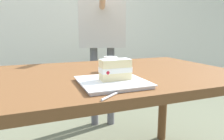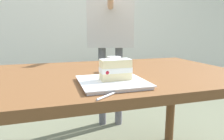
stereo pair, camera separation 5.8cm
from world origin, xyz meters
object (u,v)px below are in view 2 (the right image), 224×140
(patio_table, at_px, (91,90))
(parked_car_near, at_px, (135,32))
(cake_slice, at_px, (115,70))
(parked_car_far, at_px, (186,32))
(dessert_fork, at_px, (115,92))
(dessert_plate, at_px, (112,82))
(coffee_cup, at_px, (114,64))
(parked_car_extra, at_px, (120,32))
(diner_person, at_px, (110,20))

(patio_table, height_order, parked_car_near, parked_car_near)
(cake_slice, bearing_deg, parked_car_far, -127.58)
(dessert_fork, height_order, parked_car_far, parked_car_far)
(dessert_plate, height_order, coffee_cup, coffee_cup)
(dessert_fork, xyz_separation_m, parked_car_extra, (-9.48, -27.08, 0.04))
(patio_table, relative_size, cake_slice, 12.52)
(parked_car_near, xyz_separation_m, parked_car_extra, (-2.96, -12.22, -0.06))
(dessert_plate, relative_size, coffee_cup, 3.33)
(dessert_plate, distance_m, parked_car_far, 22.56)
(coffee_cup, xyz_separation_m, parked_car_near, (-6.40, -14.48, 0.07))
(diner_person, relative_size, parked_car_far, 0.35)
(dessert_fork, xyz_separation_m, diner_person, (-0.34, -1.19, 0.31))
(dessert_plate, xyz_separation_m, coffee_cup, (-0.09, -0.26, 0.03))
(patio_table, relative_size, dessert_plate, 5.99)
(dessert_fork, relative_size, parked_car_near, 0.03)
(cake_slice, relative_size, parked_car_near, 0.03)
(parked_car_far, height_order, parked_car_extra, parked_car_far)
(patio_table, relative_size, diner_person, 1.04)
(dessert_plate, height_order, diner_person, diner_person)
(diner_person, bearing_deg, dessert_plate, 73.73)
(cake_slice, height_order, coffee_cup, cake_slice)
(dessert_plate, bearing_deg, parked_car_extra, -109.32)
(dessert_plate, bearing_deg, coffee_cup, -109.46)
(patio_table, height_order, parked_car_far, parked_car_far)
(dessert_plate, relative_size, parked_car_far, 0.06)
(patio_table, height_order, dessert_plate, dessert_plate)
(patio_table, distance_m, coffee_cup, 0.19)
(patio_table, bearing_deg, diner_person, -113.27)
(dessert_fork, distance_m, parked_car_near, 16.23)
(dessert_fork, height_order, coffee_cup, coffee_cup)
(dessert_plate, xyz_separation_m, parked_car_near, (-6.49, -14.73, 0.10))
(coffee_cup, distance_m, parked_car_far, 22.30)
(dessert_plate, xyz_separation_m, parked_car_far, (-13.77, -17.87, 0.09))
(diner_person, bearing_deg, parked_car_far, -128.68)
(dessert_plate, distance_m, cake_slice, 0.05)
(dessert_fork, bearing_deg, parked_car_far, -127.47)
(cake_slice, xyz_separation_m, coffee_cup, (-0.07, -0.25, -0.02))
(dessert_fork, bearing_deg, parked_car_near, -113.67)
(cake_slice, distance_m, parked_car_near, 16.09)
(patio_table, bearing_deg, dessert_plate, 100.77)
(parked_car_near, bearing_deg, parked_car_extra, -103.63)
(dessert_plate, height_order, dessert_fork, dessert_plate)
(dessert_plate, distance_m, coffee_cup, 0.27)
(cake_slice, bearing_deg, parked_car_near, -113.72)
(patio_table, distance_m, dessert_fork, 0.38)
(diner_person, height_order, parked_car_near, diner_person)
(cake_slice, bearing_deg, patio_table, -74.98)
(diner_person, bearing_deg, patio_table, 66.73)
(parked_car_near, height_order, parked_car_far, parked_car_far)
(patio_table, height_order, coffee_cup, coffee_cup)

